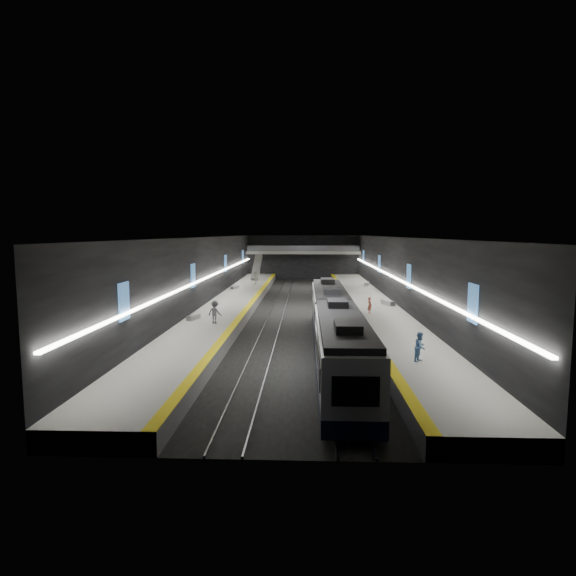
{
  "coord_description": "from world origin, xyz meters",
  "views": [
    {
      "loc": [
        0.58,
        -52.03,
        8.42
      ],
      "look_at": [
        -1.5,
        2.23,
        2.2
      ],
      "focal_mm": 30.0,
      "sensor_mm": 36.0,
      "label": 1
    }
  ],
  "objects_px": {
    "bench_right_far": "(367,284)",
    "passenger_left_a": "(255,278)",
    "passenger_left_b": "(215,312)",
    "bench_left_far": "(235,287)",
    "passenger_right_b": "(420,347)",
    "train": "(334,324)",
    "bench_left_near": "(193,317)",
    "passenger_right_a": "(370,305)",
    "bench_right_near": "(388,303)",
    "escalator": "(257,267)"
  },
  "relations": [
    {
      "from": "passenger_right_b",
      "to": "passenger_left_b",
      "type": "height_order",
      "value": "passenger_left_b"
    },
    {
      "from": "train",
      "to": "bench_left_near",
      "type": "relative_size",
      "value": 16.7
    },
    {
      "from": "bench_right_near",
      "to": "bench_left_near",
      "type": "bearing_deg",
      "value": -172.45
    },
    {
      "from": "bench_left_far",
      "to": "passenger_right_b",
      "type": "bearing_deg",
      "value": -45.81
    },
    {
      "from": "passenger_right_a",
      "to": "passenger_left_a",
      "type": "bearing_deg",
      "value": 4.08
    },
    {
      "from": "train",
      "to": "bench_left_near",
      "type": "bearing_deg",
      "value": 145.69
    },
    {
      "from": "bench_left_far",
      "to": "passenger_right_a",
      "type": "xyz_separation_m",
      "value": [
        15.45,
        -19.23,
        0.56
      ]
    },
    {
      "from": "passenger_right_b",
      "to": "passenger_right_a",
      "type": "bearing_deg",
      "value": 39.86
    },
    {
      "from": "bench_right_near",
      "to": "passenger_right_b",
      "type": "bearing_deg",
      "value": -113.9
    },
    {
      "from": "escalator",
      "to": "passenger_left_b",
      "type": "height_order",
      "value": "escalator"
    },
    {
      "from": "passenger_right_b",
      "to": "bench_left_far",
      "type": "bearing_deg",
      "value": 61.56
    },
    {
      "from": "train",
      "to": "passenger_left_b",
      "type": "distance_m",
      "value": 11.29
    },
    {
      "from": "bench_right_far",
      "to": "passenger_right_a",
      "type": "xyz_separation_m",
      "value": [
        -2.71,
        -24.02,
        0.51
      ]
    },
    {
      "from": "bench_right_far",
      "to": "passenger_left_b",
      "type": "bearing_deg",
      "value": -106.91
    },
    {
      "from": "train",
      "to": "passenger_left_a",
      "type": "bearing_deg",
      "value": 104.28
    },
    {
      "from": "train",
      "to": "escalator",
      "type": "distance_m",
      "value": 46.64
    },
    {
      "from": "bench_left_near",
      "to": "passenger_left_b",
      "type": "distance_m",
      "value": 2.88
    },
    {
      "from": "bench_right_near",
      "to": "bench_right_far",
      "type": "relative_size",
      "value": 1.03
    },
    {
      "from": "passenger_right_b",
      "to": "passenger_left_a",
      "type": "height_order",
      "value": "passenger_left_a"
    },
    {
      "from": "passenger_right_a",
      "to": "passenger_right_b",
      "type": "bearing_deg",
      "value": 158.45
    },
    {
      "from": "train",
      "to": "passenger_right_b",
      "type": "bearing_deg",
      "value": -46.77
    },
    {
      "from": "bench_right_far",
      "to": "passenger_right_a",
      "type": "relative_size",
      "value": 1.32
    },
    {
      "from": "passenger_right_b",
      "to": "bench_right_far",
      "type": "bearing_deg",
      "value": 34.58
    },
    {
      "from": "escalator",
      "to": "passenger_left_a",
      "type": "bearing_deg",
      "value": -85.62
    },
    {
      "from": "bench_right_far",
      "to": "passenger_left_a",
      "type": "bearing_deg",
      "value": -171.25
    },
    {
      "from": "bench_left_far",
      "to": "passenger_left_a",
      "type": "height_order",
      "value": "passenger_left_a"
    },
    {
      "from": "train",
      "to": "passenger_right_b",
      "type": "xyz_separation_m",
      "value": [
        4.69,
        -4.99,
        -0.33
      ]
    },
    {
      "from": "bench_right_far",
      "to": "passenger_left_b",
      "type": "xyz_separation_m",
      "value": [
        -16.09,
        -29.59,
        0.69
      ]
    },
    {
      "from": "train",
      "to": "bench_right_far",
      "type": "height_order",
      "value": "train"
    },
    {
      "from": "escalator",
      "to": "bench_right_near",
      "type": "distance_m",
      "value": 32.97
    },
    {
      "from": "passenger_left_b",
      "to": "bench_left_far",
      "type": "bearing_deg",
      "value": -62.96
    },
    {
      "from": "train",
      "to": "bench_right_near",
      "type": "bearing_deg",
      "value": 69.09
    },
    {
      "from": "bench_right_far",
      "to": "passenger_right_a",
      "type": "distance_m",
      "value": 24.18
    },
    {
      "from": "escalator",
      "to": "passenger_left_b",
      "type": "relative_size",
      "value": 4.29
    },
    {
      "from": "bench_right_far",
      "to": "passenger_left_a",
      "type": "height_order",
      "value": "passenger_left_a"
    },
    {
      "from": "escalator",
      "to": "passenger_left_a",
      "type": "relative_size",
      "value": 4.3
    },
    {
      "from": "passenger_right_a",
      "to": "passenger_left_a",
      "type": "height_order",
      "value": "passenger_left_a"
    },
    {
      "from": "bench_left_far",
      "to": "bench_right_near",
      "type": "distance_m",
      "value": 22.78
    },
    {
      "from": "passenger_left_b",
      "to": "bench_left_near",
      "type": "bearing_deg",
      "value": -15.62
    },
    {
      "from": "bench_left_near",
      "to": "bench_right_far",
      "type": "bearing_deg",
      "value": 71.76
    },
    {
      "from": "bench_left_near",
      "to": "bench_right_far",
      "type": "xyz_separation_m",
      "value": [
        18.29,
        27.88,
        0.03
      ]
    },
    {
      "from": "bench_left_near",
      "to": "passenger_right_a",
      "type": "xyz_separation_m",
      "value": [
        15.58,
        3.85,
        0.55
      ]
    },
    {
      "from": "passenger_right_a",
      "to": "bench_right_near",
      "type": "bearing_deg",
      "value": -49.94
    },
    {
      "from": "bench_right_near",
      "to": "bench_right_far",
      "type": "bearing_deg",
      "value": 70.37
    },
    {
      "from": "train",
      "to": "bench_right_far",
      "type": "xyz_separation_m",
      "value": [
        6.67,
        35.81,
        -0.95
      ]
    },
    {
      "from": "bench_left_far",
      "to": "passenger_right_a",
      "type": "relative_size",
      "value": 1.08
    },
    {
      "from": "bench_left_near",
      "to": "passenger_left_a",
      "type": "height_order",
      "value": "passenger_left_a"
    },
    {
      "from": "train",
      "to": "passenger_right_a",
      "type": "xyz_separation_m",
      "value": [
        3.96,
        11.78,
        -0.44
      ]
    },
    {
      "from": "passenger_right_a",
      "to": "bench_left_far",
      "type": "bearing_deg",
      "value": 14.72
    },
    {
      "from": "bench_left_far",
      "to": "passenger_left_a",
      "type": "xyz_separation_m",
      "value": [
        2.17,
        5.59,
        0.73
      ]
    }
  ]
}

